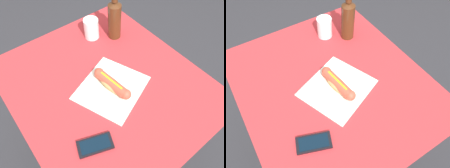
% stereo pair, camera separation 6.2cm
% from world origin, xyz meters
% --- Properties ---
extents(ground_plane, '(6.00, 6.00, 0.00)m').
position_xyz_m(ground_plane, '(0.00, 0.00, 0.00)').
color(ground_plane, '#2D2D33').
rests_on(ground_plane, ground).
extents(dining_table, '(0.97, 0.84, 0.73)m').
position_xyz_m(dining_table, '(0.00, 0.00, 0.59)').
color(dining_table, brown).
rests_on(dining_table, ground).
extents(paper_wrapper, '(0.36, 0.37, 0.01)m').
position_xyz_m(paper_wrapper, '(-0.05, -0.00, 0.74)').
color(paper_wrapper, silver).
rests_on(paper_wrapper, dining_table).
extents(hot_dog, '(0.22, 0.08, 0.05)m').
position_xyz_m(hot_dog, '(-0.05, -0.00, 0.77)').
color(hot_dog, tan).
rests_on(hot_dog, paper_wrapper).
extents(cell_phone, '(0.11, 0.15, 0.01)m').
position_xyz_m(cell_phone, '(-0.22, 0.22, 0.74)').
color(cell_phone, black).
rests_on(cell_phone, dining_table).
extents(soda_bottle, '(0.07, 0.07, 0.25)m').
position_xyz_m(soda_bottle, '(0.23, -0.24, 0.85)').
color(soda_bottle, '#4C2814').
rests_on(soda_bottle, dining_table).
extents(drinking_cup, '(0.08, 0.08, 0.11)m').
position_xyz_m(drinking_cup, '(0.30, -0.14, 0.79)').
color(drinking_cup, white).
rests_on(drinking_cup, dining_table).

